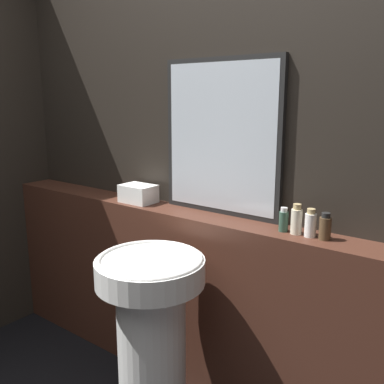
% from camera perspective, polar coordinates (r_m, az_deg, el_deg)
% --- Properties ---
extents(wall_back, '(8.00, 0.06, 2.50)m').
position_cam_1_polar(wall_back, '(2.28, 2.85, 4.13)').
color(wall_back, black).
rests_on(wall_back, ground_plane).
extents(vanity_counter, '(2.90, 0.21, 0.99)m').
position_cam_1_polar(vanity_counter, '(2.40, 0.73, -14.41)').
color(vanity_counter, '#422319').
rests_on(vanity_counter, ground_plane).
extents(pedestal_sink, '(0.49, 0.49, 0.89)m').
position_cam_1_polar(pedestal_sink, '(2.08, -5.42, -18.23)').
color(pedestal_sink, white).
rests_on(pedestal_sink, ground_plane).
extents(mirror, '(0.68, 0.03, 0.79)m').
position_cam_1_polar(mirror, '(2.17, 3.91, 7.23)').
color(mirror, black).
rests_on(mirror, vanity_counter).
extents(towel_stack, '(0.20, 0.14, 0.10)m').
position_cam_1_polar(towel_stack, '(2.48, -7.18, -0.21)').
color(towel_stack, white).
rests_on(towel_stack, vanity_counter).
extents(shampoo_bottle, '(0.04, 0.04, 0.11)m').
position_cam_1_polar(shampoo_bottle, '(1.97, 12.11, -3.72)').
color(shampoo_bottle, '#2D4C3D').
rests_on(shampoo_bottle, vanity_counter).
extents(conditioner_bottle, '(0.05, 0.05, 0.14)m').
position_cam_1_polar(conditioner_bottle, '(1.94, 13.76, -3.67)').
color(conditioner_bottle, beige).
rests_on(conditioner_bottle, vanity_counter).
extents(lotion_bottle, '(0.05, 0.05, 0.13)m').
position_cam_1_polar(lotion_bottle, '(1.92, 15.51, -4.11)').
color(lotion_bottle, white).
rests_on(lotion_bottle, vanity_counter).
extents(body_wash_bottle, '(0.05, 0.05, 0.12)m').
position_cam_1_polar(body_wash_bottle, '(1.90, 17.33, -4.52)').
color(body_wash_bottle, '#4C3823').
rests_on(body_wash_bottle, vanity_counter).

